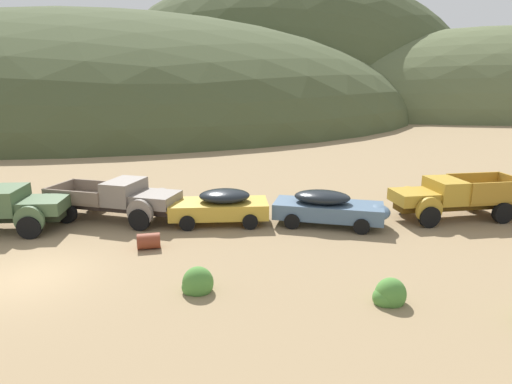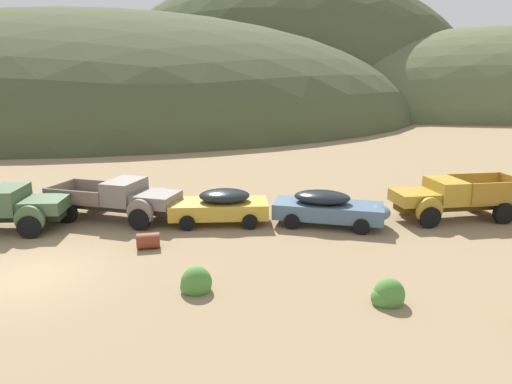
# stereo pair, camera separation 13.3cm
# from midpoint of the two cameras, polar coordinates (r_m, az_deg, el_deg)

# --- Properties ---
(ground_plane) EXTENTS (300.00, 300.00, 0.00)m
(ground_plane) POSITION_cam_midpoint_polar(r_m,az_deg,el_deg) (16.73, -27.46, -9.73)
(ground_plane) COLOR #937A56
(hill_far_left) EXTENTS (100.99, 82.09, 32.61)m
(hill_far_left) POSITION_cam_midpoint_polar(r_m,az_deg,el_deg) (79.86, -19.11, 9.25)
(hill_far_left) COLOR #424C2D
(hill_far_left) RESTS_ON ground
(hill_distant) EXTENTS (77.68, 58.10, 53.03)m
(hill_distant) POSITION_cam_midpoint_polar(r_m,az_deg,el_deg) (94.86, 3.95, 10.74)
(hill_distant) COLOR #424C2D
(hill_distant) RESTS_ON ground
(truck_weathered_green) EXTENTS (5.83, 2.47, 2.16)m
(truck_weathered_green) POSITION_cam_midpoint_polar(r_m,az_deg,el_deg) (21.72, -29.79, -1.83)
(truck_weathered_green) COLOR #232B1B
(truck_weathered_green) RESTS_ON ground
(truck_primer_gray) EXTENTS (6.38, 4.01, 1.89)m
(truck_primer_gray) POSITION_cam_midpoint_polar(r_m,az_deg,el_deg) (21.16, -16.88, -0.90)
(truck_primer_gray) COLOR #3D322D
(truck_primer_gray) RESTS_ON ground
(car_faded_yellow) EXTENTS (4.63, 2.09, 1.57)m
(car_faded_yellow) POSITION_cam_midpoint_polar(r_m,az_deg,el_deg) (19.94, -5.38, -1.78)
(car_faded_yellow) COLOR gold
(car_faded_yellow) RESTS_ON ground
(car_chalk_blue) EXTENTS (5.30, 3.13, 1.57)m
(car_chalk_blue) POSITION_cam_midpoint_polar(r_m,az_deg,el_deg) (19.84, 9.54, -2.00)
(car_chalk_blue) COLOR slate
(car_chalk_blue) RESTS_ON ground
(truck_mustard) EXTENTS (6.07, 2.78, 1.91)m
(truck_mustard) POSITION_cam_midpoint_polar(r_m,az_deg,el_deg) (22.27, 23.31, -0.66)
(truck_mustard) COLOR #593D12
(truck_mustard) RESTS_ON ground
(oil_drum_foreground) EXTENTS (0.95, 0.73, 0.61)m
(oil_drum_foreground) POSITION_cam_midpoint_polar(r_m,az_deg,el_deg) (17.62, -13.89, -6.16)
(oil_drum_foreground) COLOR brown
(oil_drum_foreground) RESTS_ON ground
(bush_back_edge) EXTENTS (0.98, 0.87, 1.03)m
(bush_back_edge) POSITION_cam_midpoint_polar(r_m,az_deg,el_deg) (14.02, -7.94, -11.66)
(bush_back_edge) COLOR #4C8438
(bush_back_edge) RESTS_ON ground
(bush_near_barrel) EXTENTS (1.00, 0.83, 0.99)m
(bush_near_barrel) POSITION_cam_midpoint_polar(r_m,az_deg,el_deg) (13.80, 16.51, -12.66)
(bush_near_barrel) COLOR #4C8438
(bush_near_barrel) RESTS_ON ground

